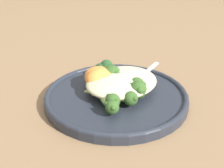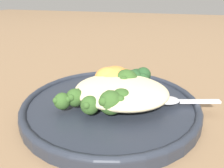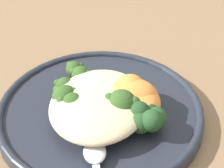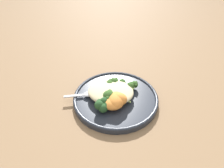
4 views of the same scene
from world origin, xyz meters
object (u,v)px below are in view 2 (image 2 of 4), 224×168
object	(u,v)px
broccoli_stalk_0	(76,96)
broccoli_stalk_2	(93,99)
broccoli_stalk_1	(81,96)
broccoli_stalk_6	(119,89)
quinoa_mound	(121,91)
broccoli_stalk_3	(107,99)
sweet_potato_chunk_2	(115,78)
broccoli_stalk_5	(119,96)
broccoli_stalk_7	(122,82)
kale_tuft	(137,77)
broccoli_stalk_4	(114,97)
spoon	(173,100)
sweet_potato_chunk_0	(110,78)
sweet_potato_chunk_1	(119,78)
plate	(110,104)

from	to	relation	value
broccoli_stalk_0	broccoli_stalk_2	bearing A→B (deg)	108.89
broccoli_stalk_1	broccoli_stalk_6	size ratio (longest dim) A/B	1.06
quinoa_mound	broccoli_stalk_2	distance (m)	0.05
broccoli_stalk_2	broccoli_stalk_3	size ratio (longest dim) A/B	1.04
sweet_potato_chunk_2	broccoli_stalk_5	bearing A→B (deg)	113.78
broccoli_stalk_0	broccoli_stalk_2	world-z (taller)	broccoli_stalk_2
broccoli_stalk_5	broccoli_stalk_2	bearing A→B (deg)	-122.39
quinoa_mound	broccoli_stalk_7	size ratio (longest dim) A/B	1.76
broccoli_stalk_2	broccoli_stalk_5	distance (m)	0.04
quinoa_mound	kale_tuft	bearing A→B (deg)	-100.38
quinoa_mound	broccoli_stalk_4	xyz separation A→B (m)	(0.00, 0.02, -0.00)
broccoli_stalk_4	spoon	distance (m)	0.10
kale_tuft	sweet_potato_chunk_0	bearing A→B (deg)	35.10
broccoli_stalk_2	broccoli_stalk_3	distance (m)	0.02
sweet_potato_chunk_1	sweet_potato_chunk_2	size ratio (longest dim) A/B	1.00
broccoli_stalk_0	spoon	distance (m)	0.16
broccoli_stalk_5	broccoli_stalk_6	distance (m)	0.03
sweet_potato_chunk_0	kale_tuft	xyz separation A→B (m)	(-0.04, -0.03, -0.00)
broccoli_stalk_5	broccoli_stalk_4	bearing A→B (deg)	-88.82
broccoli_stalk_3	spoon	size ratio (longest dim) A/B	0.97
kale_tuft	broccoli_stalk_3	bearing A→B (deg)	76.11
broccoli_stalk_3	spoon	xyz separation A→B (m)	(-0.10, -0.05, -0.01)
sweet_potato_chunk_1	kale_tuft	xyz separation A→B (m)	(-0.03, -0.01, -0.00)
kale_tuft	spoon	bearing A→B (deg)	144.22
plate	quinoa_mound	size ratio (longest dim) A/B	1.89
broccoli_stalk_3	broccoli_stalk_1	bearing A→B (deg)	-133.19
sweet_potato_chunk_2	spoon	xyz separation A→B (m)	(-0.11, 0.03, -0.02)
broccoli_stalk_1	sweet_potato_chunk_2	bearing A→B (deg)	169.37
broccoli_stalk_1	sweet_potato_chunk_2	distance (m)	0.08
broccoli_stalk_0	broccoli_stalk_6	bearing A→B (deg)	149.07
broccoli_stalk_3	broccoli_stalk_5	distance (m)	0.02
broccoli_stalk_1	sweet_potato_chunk_0	world-z (taller)	sweet_potato_chunk_0
sweet_potato_chunk_0	spoon	size ratio (longest dim) A/B	0.53
sweet_potato_chunk_0	kale_tuft	world-z (taller)	sweet_potato_chunk_0
broccoli_stalk_3	broccoli_stalk_0	bearing A→B (deg)	-128.86
broccoli_stalk_1	broccoli_stalk_4	bearing A→B (deg)	112.00
broccoli_stalk_3	broccoli_stalk_4	xyz separation A→B (m)	(-0.01, -0.01, -0.00)
sweet_potato_chunk_1	plate	bearing A→B (deg)	92.19
broccoli_stalk_6	broccoli_stalk_7	world-z (taller)	broccoli_stalk_7
broccoli_stalk_1	sweet_potato_chunk_1	world-z (taller)	sweet_potato_chunk_1
broccoli_stalk_4	sweet_potato_chunk_0	distance (m)	0.07
sweet_potato_chunk_1	broccoli_stalk_1	bearing A→B (deg)	65.44
broccoli_stalk_0	spoon	world-z (taller)	broccoli_stalk_0
broccoli_stalk_7	sweet_potato_chunk_0	bearing A→B (deg)	142.06
broccoli_stalk_5	broccoli_stalk_6	xyz separation A→B (m)	(0.01, -0.03, 0.00)
kale_tuft	broccoli_stalk_7	bearing A→B (deg)	64.35
broccoli_stalk_0	broccoli_stalk_4	world-z (taller)	broccoli_stalk_4
broccoli_stalk_1	quinoa_mound	bearing A→B (deg)	131.16
sweet_potato_chunk_0	spoon	world-z (taller)	sweet_potato_chunk_0
broccoli_stalk_7	plate	bearing A→B (deg)	-133.61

